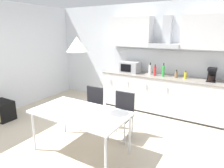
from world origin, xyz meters
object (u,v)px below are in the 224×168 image
bottle_brown (176,74)px  bottle_yellow (185,75)px  microwave (130,67)px  guitar_amp (2,110)px  dining_table (80,114)px  coffee_maker (212,75)px  bottle_red (155,71)px  pendant_lamp (77,44)px  chair_far_left (92,104)px  bottle_white (150,70)px  bottle_green (163,71)px  chair_far_right (122,111)px

bottle_brown → bottle_yellow: (0.20, 0.00, 0.00)m
microwave → guitar_amp: (-2.11, -2.30, -0.84)m
dining_table → guitar_amp: size_ratio=2.99×
bottle_yellow → coffee_maker: bearing=4.0°
bottle_brown → bottle_red: size_ratio=0.68×
pendant_lamp → chair_far_left: bearing=113.5°
guitar_amp → bottle_red: bearing=38.6°
bottle_white → bottle_yellow: (0.86, -0.03, -0.05)m
bottle_red → bottle_green: 0.20m
bottle_red → chair_far_right: 1.60m
bottle_green → dining_table: bearing=-104.9°
bottle_white → bottle_green: bottle_green is taller
bottle_white → bottle_red: (0.15, -0.08, -0.01)m
bottle_brown → guitar_amp: size_ratio=0.36×
bottle_yellow → chair_far_right: bottle_yellow is taller
bottle_brown → chair_far_right: size_ratio=0.21×
chair_far_right → guitar_amp: size_ratio=1.67×
microwave → chair_far_left: microwave is taller
bottle_white → guitar_amp: 3.63m
bottle_green → dining_table: (-0.62, -2.35, -0.37)m
chair_far_right → guitar_amp: (-2.73, -0.73, -0.31)m
bottle_white → pendant_lamp: (-0.28, -2.39, 0.75)m
microwave → bottle_yellow: bearing=-0.4°
dining_table → guitar_amp: bearing=178.3°
bottle_red → guitar_amp: size_ratio=0.53×
bottle_white → bottle_yellow: bottle_white is taller
bottle_green → guitar_amp: bearing=-142.8°
coffee_maker → guitar_amp: coffee_maker is taller
microwave → bottle_brown: 1.20m
microwave → bottle_brown: bearing=-0.6°
chair_far_right → pendant_lamp: pendant_lamp is taller
microwave → pendant_lamp: (0.27, -2.38, 0.73)m
dining_table → coffee_maker: bearing=55.3°
bottle_red → dining_table: 2.38m
bottle_green → chair_far_left: bottle_green is taller
bottle_green → bottle_white: bearing=173.1°
dining_table → chair_far_left: 0.89m
dining_table → chair_far_right: (0.35, 0.81, -0.16)m
guitar_amp → bottle_yellow: bearing=33.1°
dining_table → pendant_lamp: (-0.00, -0.00, 1.11)m
chair_far_right → bottle_white: bearing=92.5°
bottle_yellow → guitar_amp: size_ratio=0.36×
bottle_yellow → chair_far_right: 1.81m
bottle_white → bottle_green: (0.35, -0.04, 0.01)m
bottle_red → bottle_yellow: size_ratio=1.47×
pendant_lamp → microwave: bearing=96.4°
coffee_maker → bottle_red: size_ratio=1.10×
guitar_amp → bottle_green: bearing=37.2°
bottle_white → dining_table: bearing=-96.6°
coffee_maker → chair_far_left: size_ratio=0.34×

